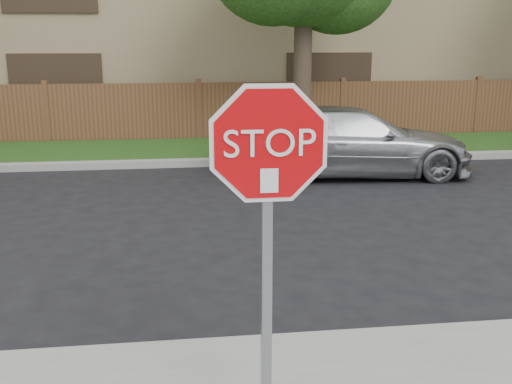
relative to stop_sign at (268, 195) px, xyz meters
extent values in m
plane|color=black|center=(0.02, 1.48, -1.83)|extent=(90.00, 90.00, 0.00)
cube|color=gray|center=(0.02, 9.63, -1.75)|extent=(70.00, 0.30, 0.15)
cube|color=#1E4714|center=(0.02, 11.28, -1.77)|extent=(70.00, 3.00, 0.12)
cube|color=#58321F|center=(0.02, 12.88, -1.03)|extent=(70.00, 0.12, 1.60)
cube|color=#9E8B62|center=(0.02, 18.48, 1.17)|extent=(34.00, 8.00, 6.00)
cylinder|color=#382B21|center=(2.52, 11.18, 0.13)|extent=(0.44, 0.44, 3.92)
cube|color=gray|center=(0.00, 0.05, -0.58)|extent=(0.07, 0.06, 2.30)
cylinder|color=white|center=(0.00, -0.02, 0.32)|extent=(1.01, 0.02, 1.01)
cylinder|color=#BC070B|center=(0.00, -0.03, 0.32)|extent=(0.93, 0.02, 0.93)
cube|color=white|center=(0.00, -0.05, 0.10)|extent=(0.11, 0.00, 0.15)
imported|color=#A7AAAE|center=(3.02, 8.32, -1.13)|extent=(4.95, 2.28, 1.40)
camera|label=1|loc=(-0.53, -3.51, 0.93)|focal=42.00mm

